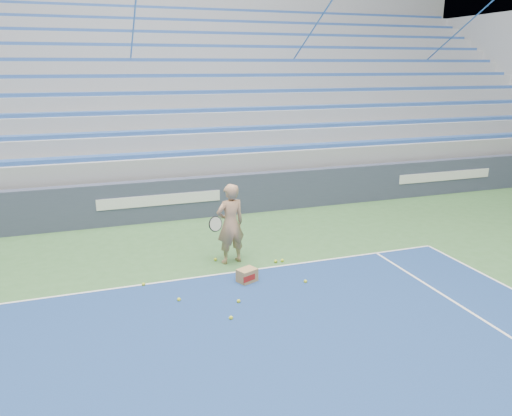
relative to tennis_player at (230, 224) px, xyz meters
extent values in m
cube|color=white|center=(-0.95, -0.56, -0.83)|extent=(10.97, 0.05, 0.00)
cube|color=#373E54|center=(-0.95, 3.44, -0.30)|extent=(30.00, 0.30, 1.10)
cube|color=white|center=(-0.95, 3.28, -0.25)|extent=(3.20, 0.02, 0.28)
cube|color=white|center=(8.05, 3.28, -0.25)|extent=(3.40, 0.02, 0.28)
cube|color=#93969B|center=(-0.95, 7.99, -0.30)|extent=(30.00, 8.50, 1.10)
cube|color=#93969B|center=(-0.95, 7.99, 0.50)|extent=(30.00, 8.50, 0.50)
cube|color=#2C53A1|center=(-0.95, 4.12, 0.81)|extent=(29.60, 0.42, 0.11)
cube|color=#93969B|center=(-0.95, 8.42, 1.00)|extent=(30.00, 7.65, 0.50)
cube|color=#2C53A1|center=(-0.95, 4.97, 1.31)|extent=(29.60, 0.42, 0.11)
cube|color=#93969B|center=(-0.95, 8.84, 1.50)|extent=(30.00, 6.80, 0.50)
cube|color=#2C53A1|center=(-0.95, 5.82, 1.81)|extent=(29.60, 0.42, 0.11)
cube|color=#93969B|center=(-0.95, 9.27, 2.00)|extent=(30.00, 5.95, 0.50)
cube|color=#2C53A1|center=(-0.95, 6.67, 2.31)|extent=(29.60, 0.42, 0.11)
cube|color=#93969B|center=(-0.95, 9.69, 2.50)|extent=(30.00, 5.10, 0.50)
cube|color=#2C53A1|center=(-0.95, 7.52, 2.81)|extent=(29.60, 0.42, 0.11)
cube|color=#93969B|center=(-0.95, 10.12, 3.00)|extent=(30.00, 4.25, 0.50)
cube|color=#2C53A1|center=(-0.95, 8.37, 3.31)|extent=(29.60, 0.42, 0.11)
cube|color=#93969B|center=(-0.95, 10.54, 3.50)|extent=(30.00, 3.40, 0.50)
cube|color=#2C53A1|center=(-0.95, 9.22, 3.81)|extent=(29.60, 0.42, 0.11)
cube|color=#93969B|center=(-0.95, 10.97, 4.00)|extent=(30.00, 2.55, 0.50)
cube|color=#2C53A1|center=(-0.95, 10.07, 4.31)|extent=(29.60, 0.42, 0.11)
cube|color=#93969B|center=(-0.95, 11.39, 4.50)|extent=(30.00, 1.70, 0.50)
cube|color=#2C53A1|center=(-0.95, 10.92, 4.81)|extent=(29.60, 0.42, 0.11)
cube|color=#93969B|center=(-0.95, 11.82, 5.00)|extent=(30.00, 0.85, 0.50)
cube|color=#2C53A1|center=(-0.95, 11.77, 5.31)|extent=(29.60, 0.42, 0.11)
cube|color=#93969B|center=(14.20, 7.99, 2.20)|extent=(0.30, 8.80, 6.10)
cube|color=#93969B|center=(-0.95, 12.54, 2.80)|extent=(31.00, 0.40, 7.30)
cylinder|color=#3169AD|center=(-0.95, 7.99, 3.75)|extent=(0.05, 8.53, 5.04)
cylinder|color=#3169AD|center=(5.05, 7.99, 3.75)|extent=(0.05, 8.53, 5.04)
cylinder|color=#3169AD|center=(11.05, 7.99, 3.75)|extent=(0.05, 8.53, 5.04)
imported|color=tan|center=(0.00, 0.00, 0.00)|extent=(0.68, 0.51, 1.69)
cylinder|color=black|center=(-0.35, -0.25, 0.10)|extent=(0.12, 0.27, 0.08)
cylinder|color=beige|center=(-0.45, -0.53, 0.20)|extent=(0.29, 0.16, 0.28)
torus|color=black|center=(-0.45, -0.53, 0.20)|extent=(0.31, 0.18, 0.30)
cube|color=#A17E4E|center=(0.02, -1.05, -0.72)|extent=(0.42, 0.38, 0.26)
cube|color=#B21E19|center=(0.02, -1.18, -0.72)|extent=(0.26, 0.12, 0.12)
sphere|color=#CAD82C|center=(-0.69, -2.37, -0.81)|extent=(0.07, 0.07, 0.07)
sphere|color=#CAD82C|center=(0.88, -0.33, -0.81)|extent=(0.07, 0.07, 0.07)
sphere|color=#CAD82C|center=(1.05, -1.46, -0.81)|extent=(0.07, 0.07, 0.07)
sphere|color=#CAD82C|center=(-0.29, 0.18, -0.81)|extent=(0.07, 0.07, 0.07)
sphere|color=#CAD82C|center=(1.03, -0.34, -0.81)|extent=(0.07, 0.07, 0.07)
sphere|color=#CAD82C|center=(-1.87, -0.60, -0.81)|extent=(0.07, 0.07, 0.07)
sphere|color=#CAD82C|center=(-1.36, -1.44, -0.81)|extent=(0.07, 0.07, 0.07)
sphere|color=#CAD82C|center=(-0.40, -1.84, -0.81)|extent=(0.07, 0.07, 0.07)
camera|label=1|loc=(-2.67, -9.38, 3.13)|focal=35.00mm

